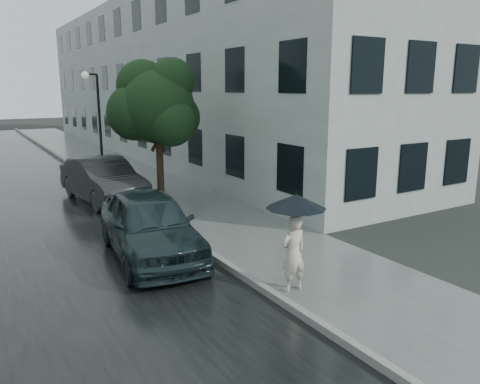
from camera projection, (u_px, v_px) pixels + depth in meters
ground at (301, 265)px, 10.82m from camera, size 120.00×120.00×0.00m
sidewalk at (138, 179)px, 20.96m from camera, size 3.50×60.00×0.01m
kerb_near at (97, 182)px, 20.03m from camera, size 0.15×60.00×0.15m
asphalt_road at (7, 192)px, 18.28m from camera, size 6.85×60.00×0.00m
building_near at (176, 79)px, 28.88m from camera, size 7.02×36.00×9.00m
pedestrian at (293, 253)px, 9.29m from camera, size 0.58×0.39×1.57m
umbrella at (296, 201)px, 9.03m from camera, size 1.44×1.44×1.12m
street_tree at (157, 106)px, 15.77m from camera, size 3.24×2.94×5.00m
lamp_post at (96, 117)px, 21.09m from camera, size 0.83×0.44×4.70m
car_near at (150, 225)px, 11.21m from camera, size 2.39×4.83×1.58m
car_far at (103, 180)px, 16.69m from camera, size 2.14×4.91×1.57m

